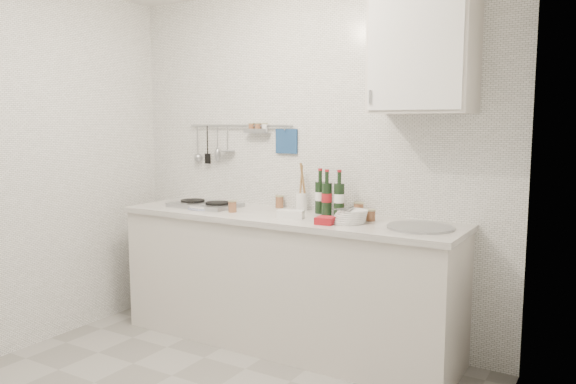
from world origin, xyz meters
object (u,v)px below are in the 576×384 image
object	(u,v)px
plate_stack_hob	(207,206)
utensil_crock	(302,199)
wall_cabinet	(424,55)
wine_bottles	(329,192)
plate_stack_sink	(350,216)

from	to	relation	value
plate_stack_hob	utensil_crock	bearing A→B (deg)	21.36
wall_cabinet	wine_bottles	xyz separation A→B (m)	(-0.64, 0.03, -0.87)
plate_stack_hob	wall_cabinet	bearing A→B (deg)	5.91
wall_cabinet	utensil_crock	distance (m)	1.31
wall_cabinet	plate_stack_sink	distance (m)	1.08
plate_stack_hob	plate_stack_sink	bearing A→B (deg)	-0.57
wine_bottles	utensil_crock	bearing A→B (deg)	165.80
wall_cabinet	utensil_crock	xyz separation A→B (m)	(-0.89, 0.10, -0.95)
wall_cabinet	plate_stack_sink	world-z (taller)	wall_cabinet
wall_cabinet	wine_bottles	distance (m)	1.09
wall_cabinet	plate_stack_hob	size ratio (longest dim) A/B	2.43
wall_cabinet	plate_stack_sink	bearing A→B (deg)	-156.19
plate_stack_hob	wine_bottles	distance (m)	0.93
wall_cabinet	utensil_crock	bearing A→B (deg)	173.82
wine_bottles	plate_stack_hob	bearing A→B (deg)	-167.87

